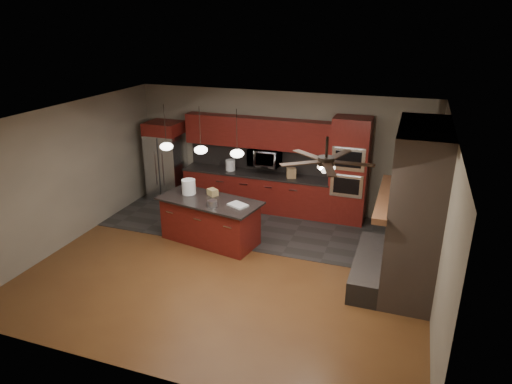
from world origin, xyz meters
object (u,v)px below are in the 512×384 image
at_px(oven_tower, 349,171).
at_px(kitchen_island, 210,220).
at_px(counter_bucket, 230,165).
at_px(counter_box, 291,173).
at_px(microwave, 265,157).
at_px(refrigerator, 166,161).
at_px(white_bucket, 189,187).
at_px(paint_can, 212,204).
at_px(paint_tray, 238,205).
at_px(cardboard_box, 213,192).

xyz_separation_m(oven_tower, kitchen_island, (-2.49, -1.94, -0.73)).
distance_m(counter_bucket, counter_box, 1.52).
distance_m(oven_tower, microwave, 1.98).
distance_m(microwave, refrigerator, 2.58).
bearing_deg(oven_tower, white_bucket, -149.67).
distance_m(paint_can, paint_tray, 0.50).
xyz_separation_m(refrigerator, paint_tray, (2.70, -1.97, -0.05)).
xyz_separation_m(kitchen_island, paint_can, (0.21, -0.30, 0.52)).
bearing_deg(paint_tray, paint_can, -132.62).
distance_m(white_bucket, cardboard_box, 0.51).
distance_m(refrigerator, white_bucket, 2.27).
relative_size(refrigerator, cardboard_box, 9.32).
bearing_deg(white_bucket, counter_bucket, 83.46).
xyz_separation_m(oven_tower, paint_tray, (-1.83, -2.05, -0.25)).
height_order(refrigerator, counter_bucket, refrigerator).
relative_size(paint_tray, cardboard_box, 1.71).
distance_m(microwave, white_bucket, 2.12).
distance_m(kitchen_island, paint_can, 0.63).
height_order(oven_tower, paint_can, oven_tower).
bearing_deg(refrigerator, microwave, 2.94).
bearing_deg(paint_tray, microwave, 118.55).
relative_size(paint_can, counter_box, 0.82).
xyz_separation_m(paint_tray, cardboard_box, (-0.70, 0.36, 0.05)).
relative_size(refrigerator, kitchen_island, 0.88).
height_order(kitchen_island, counter_bucket, counter_bucket).
xyz_separation_m(kitchen_island, white_bucket, (-0.54, 0.17, 0.61)).
relative_size(microwave, kitchen_island, 0.33).
distance_m(oven_tower, cardboard_box, 3.05).
xyz_separation_m(paint_can, paint_tray, (0.46, 0.19, -0.04)).
relative_size(oven_tower, kitchen_island, 1.07).
relative_size(paint_can, cardboard_box, 0.90).
distance_m(paint_tray, counter_box, 2.08).
height_order(counter_bucket, counter_box, counter_bucket).
height_order(microwave, refrigerator, refrigerator).
height_order(microwave, counter_box, microwave).
bearing_deg(kitchen_island, white_bucket, 172.80).
height_order(oven_tower, counter_bucket, oven_tower).
xyz_separation_m(microwave, counter_box, (0.67, -0.10, -0.29)).
height_order(kitchen_island, paint_tray, paint_tray).
distance_m(paint_tray, cardboard_box, 0.79).
relative_size(oven_tower, white_bucket, 7.76).
bearing_deg(paint_tray, refrigerator, 168.40).
bearing_deg(refrigerator, oven_tower, 0.93).
height_order(white_bucket, counter_bucket, white_bucket).
bearing_deg(paint_can, kitchen_island, 124.79).
distance_m(refrigerator, paint_can, 3.12).
distance_m(white_bucket, paint_tray, 1.24).
relative_size(microwave, counter_bucket, 2.82).
height_order(white_bucket, counter_box, white_bucket).
height_order(microwave, kitchen_island, microwave).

